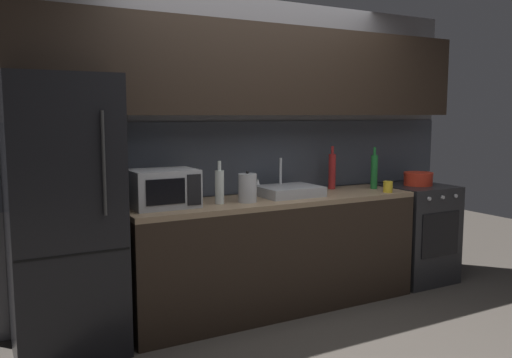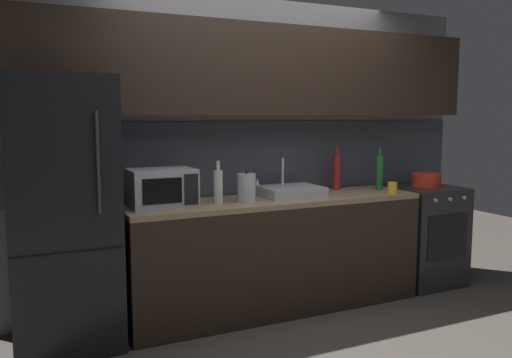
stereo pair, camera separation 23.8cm
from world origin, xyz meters
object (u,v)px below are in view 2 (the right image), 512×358
wine_bottle_red (337,171)px  wine_bottle_clear (218,186)px  kettle (247,188)px  wine_bottle_green (380,172)px  mug_yellow (392,188)px  cooking_pot (426,180)px  microwave (162,188)px  oven_range (423,235)px  refrigerator (62,214)px

wine_bottle_red → wine_bottle_clear: wine_bottle_red is taller
kettle → wine_bottle_green: (1.32, 0.10, 0.05)m
wine_bottle_red → mug_yellow: bearing=-54.2°
cooking_pot → microwave: bearing=179.6°
wine_bottle_red → mug_yellow: wine_bottle_red is taller
mug_yellow → kettle: bearing=174.2°
microwave → wine_bottle_clear: size_ratio=1.45×
oven_range → cooking_pot: size_ratio=3.38×
oven_range → wine_bottle_red: 1.05m
kettle → cooking_pot: bearing=2.4°
wine_bottle_red → wine_bottle_green: wine_bottle_red is taller
wine_bottle_red → cooking_pot: bearing=-12.8°
wine_bottle_clear → wine_bottle_green: size_ratio=0.86×
wine_bottle_red → refrigerator: bearing=-175.2°
oven_range → wine_bottle_clear: 2.12m
refrigerator → kettle: 1.31m
wine_bottle_clear → wine_bottle_red: bearing=11.1°
microwave → wine_bottle_green: bearing=0.1°
microwave → wine_bottle_red: size_ratio=1.21×
cooking_pot → wine_bottle_green: bearing=177.6°
refrigerator → cooking_pot: 3.14m
oven_range → microwave: microwave is taller
cooking_pot → refrigerator: bearing=-180.0°
microwave → kettle: size_ratio=1.93×
oven_range → wine_bottle_clear: (-2.04, -0.04, 0.58)m
oven_range → mug_yellow: size_ratio=9.57×
kettle → oven_range: bearing=2.4°
mug_yellow → refrigerator: bearing=175.4°
wine_bottle_red → oven_range: bearing=-13.1°
wine_bottle_red → wine_bottle_clear: size_ratio=1.19×
kettle → wine_bottle_red: wine_bottle_red is taller
refrigerator → mug_yellow: refrigerator is taller
refrigerator → wine_bottle_red: refrigerator is taller
cooking_pot → oven_range: bearing=-175.1°
wine_bottle_clear → mug_yellow: (1.49, -0.16, -0.08)m
wine_bottle_green → cooking_pot: (0.52, -0.02, -0.09)m
kettle → wine_bottle_clear: 0.22m
wine_bottle_green → cooking_pot: 0.53m
wine_bottle_red → wine_bottle_clear: 1.23m
mug_yellow → wine_bottle_red: bearing=125.8°
wine_bottle_red → mug_yellow: (0.29, -0.40, -0.11)m
microwave → wine_bottle_green: (1.95, 0.00, 0.02)m
microwave → mug_yellow: bearing=-6.7°
mug_yellow → cooking_pot: bearing=20.1°
refrigerator → wine_bottle_clear: refrigerator is taller
oven_range → mug_yellow: (-0.55, -0.20, 0.50)m
microwave → cooking_pot: size_ratio=1.73×
kettle → wine_bottle_red: bearing=15.3°
wine_bottle_clear → mug_yellow: bearing=-6.2°
mug_yellow → oven_range: bearing=20.5°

